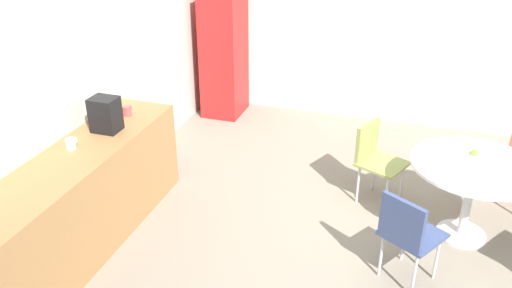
{
  "coord_description": "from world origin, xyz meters",
  "views": [
    {
      "loc": [
        -3.79,
        0.02,
        2.95
      ],
      "look_at": [
        -0.06,
        1.24,
        0.95
      ],
      "focal_mm": 36.53,
      "sensor_mm": 36.0,
      "label": 1
    }
  ],
  "objects_px": {
    "chair_olive": "(374,153)",
    "mug_green": "(71,144)",
    "chair_navy": "(407,230)",
    "locker_cabinet": "(224,53)",
    "coffee_maker": "(105,114)",
    "mug_white": "(127,111)",
    "round_table": "(473,178)",
    "fruit_bowl": "(473,157)"
  },
  "relations": [
    {
      "from": "chair_olive",
      "to": "mug_green",
      "type": "bearing_deg",
      "value": 120.96
    },
    {
      "from": "chair_navy",
      "to": "mug_green",
      "type": "xyz_separation_m",
      "value": [
        -0.24,
        2.81,
        0.43
      ]
    },
    {
      "from": "locker_cabinet",
      "to": "coffee_maker",
      "type": "relative_size",
      "value": 5.44
    },
    {
      "from": "chair_olive",
      "to": "mug_white",
      "type": "xyz_separation_m",
      "value": [
        -0.68,
        2.33,
        0.43
      ]
    },
    {
      "from": "mug_green",
      "to": "coffee_maker",
      "type": "bearing_deg",
      "value": -12.38
    },
    {
      "from": "round_table",
      "to": "mug_green",
      "type": "height_order",
      "value": "mug_green"
    },
    {
      "from": "mug_green",
      "to": "chair_navy",
      "type": "bearing_deg",
      "value": -85.11
    },
    {
      "from": "chair_navy",
      "to": "coffee_maker",
      "type": "bearing_deg",
      "value": 86.43
    },
    {
      "from": "locker_cabinet",
      "to": "chair_navy",
      "type": "xyz_separation_m",
      "value": [
        -2.85,
        -2.62,
        -0.35
      ]
    },
    {
      "from": "mug_green",
      "to": "coffee_maker",
      "type": "xyz_separation_m",
      "value": [
        0.41,
        -0.09,
        0.11
      ]
    },
    {
      "from": "fruit_bowl",
      "to": "mug_white",
      "type": "relative_size",
      "value": 1.69
    },
    {
      "from": "locker_cabinet",
      "to": "mug_green",
      "type": "bearing_deg",
      "value": 176.47
    },
    {
      "from": "locker_cabinet",
      "to": "mug_green",
      "type": "relative_size",
      "value": 13.49
    },
    {
      "from": "chair_olive",
      "to": "coffee_maker",
      "type": "distance_m",
      "value": 2.61
    },
    {
      "from": "locker_cabinet",
      "to": "mug_green",
      "type": "distance_m",
      "value": 3.09
    },
    {
      "from": "round_table",
      "to": "mug_green",
      "type": "bearing_deg",
      "value": 107.91
    },
    {
      "from": "mug_green",
      "to": "locker_cabinet",
      "type": "bearing_deg",
      "value": -3.53
    },
    {
      "from": "mug_white",
      "to": "chair_olive",
      "type": "bearing_deg",
      "value": -73.7
    },
    {
      "from": "chair_olive",
      "to": "chair_navy",
      "type": "height_order",
      "value": "same"
    },
    {
      "from": "round_table",
      "to": "coffee_maker",
      "type": "bearing_deg",
      "value": 101.57
    },
    {
      "from": "mug_white",
      "to": "fruit_bowl",
      "type": "bearing_deg",
      "value": -83.96
    },
    {
      "from": "chair_olive",
      "to": "fruit_bowl",
      "type": "xyz_separation_m",
      "value": [
        -0.34,
        -0.86,
        0.28
      ]
    },
    {
      "from": "mug_white",
      "to": "coffee_maker",
      "type": "relative_size",
      "value": 0.4
    },
    {
      "from": "locker_cabinet",
      "to": "chair_navy",
      "type": "bearing_deg",
      "value": -137.35
    },
    {
      "from": "locker_cabinet",
      "to": "coffee_maker",
      "type": "xyz_separation_m",
      "value": [
        -2.68,
        0.1,
        0.19
      ]
    },
    {
      "from": "locker_cabinet",
      "to": "round_table",
      "type": "xyz_separation_m",
      "value": [
        -2.02,
        -3.12,
        -0.25
      ]
    },
    {
      "from": "round_table",
      "to": "mug_green",
      "type": "distance_m",
      "value": 3.49
    },
    {
      "from": "round_table",
      "to": "coffee_maker",
      "type": "distance_m",
      "value": 3.32
    },
    {
      "from": "mug_white",
      "to": "coffee_maker",
      "type": "distance_m",
      "value": 0.38
    },
    {
      "from": "locker_cabinet",
      "to": "fruit_bowl",
      "type": "bearing_deg",
      "value": -122.63
    },
    {
      "from": "round_table",
      "to": "fruit_bowl",
      "type": "xyz_separation_m",
      "value": [
        0.04,
        0.03,
        0.18
      ]
    },
    {
      "from": "mug_white",
      "to": "mug_green",
      "type": "bearing_deg",
      "value": 173.49
    },
    {
      "from": "mug_green",
      "to": "chair_olive",
      "type": "bearing_deg",
      "value": -59.04
    },
    {
      "from": "fruit_bowl",
      "to": "mug_green",
      "type": "distance_m",
      "value": 3.46
    },
    {
      "from": "locker_cabinet",
      "to": "fruit_bowl",
      "type": "relative_size",
      "value": 7.99
    },
    {
      "from": "chair_navy",
      "to": "mug_white",
      "type": "distance_m",
      "value": 2.81
    },
    {
      "from": "locker_cabinet",
      "to": "mug_white",
      "type": "distance_m",
      "value": 2.32
    },
    {
      "from": "chair_navy",
      "to": "mug_green",
      "type": "distance_m",
      "value": 2.85
    },
    {
      "from": "fruit_bowl",
      "to": "chair_navy",
      "type": "bearing_deg",
      "value": 151.61
    },
    {
      "from": "chair_navy",
      "to": "mug_green",
      "type": "bearing_deg",
      "value": 94.89
    },
    {
      "from": "coffee_maker",
      "to": "locker_cabinet",
      "type": "bearing_deg",
      "value": -2.14
    },
    {
      "from": "chair_olive",
      "to": "coffee_maker",
      "type": "bearing_deg",
      "value": 114.08
    }
  ]
}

